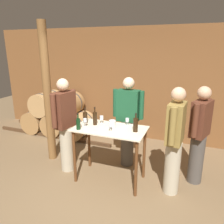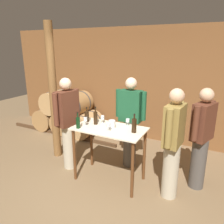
% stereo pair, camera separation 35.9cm
% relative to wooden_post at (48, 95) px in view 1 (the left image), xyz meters
% --- Properties ---
extents(ground_plane, '(14.00, 14.00, 0.00)m').
position_rel_wooden_post_xyz_m(ground_plane, '(1.50, -0.84, -1.35)').
color(ground_plane, brown).
extents(back_wall, '(8.40, 0.05, 2.70)m').
position_rel_wooden_post_xyz_m(back_wall, '(1.50, 1.75, 0.00)').
color(back_wall, brown).
rests_on(back_wall, ground_plane).
extents(barrel_rack, '(3.28, 0.78, 1.12)m').
position_rel_wooden_post_xyz_m(barrel_rack, '(-0.67, 1.20, -0.86)').
color(barrel_rack, '#4C331E').
rests_on(barrel_rack, ground_plane).
extents(tasting_table, '(1.19, 0.66, 0.96)m').
position_rel_wooden_post_xyz_m(tasting_table, '(1.41, -0.29, -0.58)').
color(tasting_table, beige).
rests_on(tasting_table, ground_plane).
extents(wooden_post, '(0.16, 0.16, 2.70)m').
position_rel_wooden_post_xyz_m(wooden_post, '(0.00, 0.00, 0.00)').
color(wooden_post, brown).
rests_on(wooden_post, ground_plane).
extents(wine_bottle_far_left, '(0.08, 0.08, 0.27)m').
position_rel_wooden_post_xyz_m(wine_bottle_far_left, '(0.90, -0.18, -0.29)').
color(wine_bottle_far_left, black).
rests_on(wine_bottle_far_left, tasting_table).
extents(wine_bottle_left, '(0.07, 0.07, 0.28)m').
position_rel_wooden_post_xyz_m(wine_bottle_left, '(0.95, -0.52, -0.29)').
color(wine_bottle_left, black).
rests_on(wine_bottle_left, tasting_table).
extents(wine_bottle_center, '(0.07, 0.07, 0.31)m').
position_rel_wooden_post_xyz_m(wine_bottle_center, '(1.11, -0.22, -0.27)').
color(wine_bottle_center, black).
rests_on(wine_bottle_center, tasting_table).
extents(wine_bottle_right, '(0.08, 0.08, 0.30)m').
position_rel_wooden_post_xyz_m(wine_bottle_right, '(1.84, -0.27, -0.28)').
color(wine_bottle_right, black).
rests_on(wine_bottle_right, tasting_table).
extents(wine_glass_near_left, '(0.06, 0.06, 0.14)m').
position_rel_wooden_post_xyz_m(wine_glass_near_left, '(1.00, -0.36, -0.29)').
color(wine_glass_near_left, silver).
rests_on(wine_glass_near_left, tasting_table).
extents(wine_glass_near_center, '(0.06, 0.06, 0.14)m').
position_rel_wooden_post_xyz_m(wine_glass_near_center, '(1.19, -0.12, -0.29)').
color(wine_glass_near_center, silver).
rests_on(wine_glass_near_center, tasting_table).
extents(wine_glass_near_right, '(0.06, 0.06, 0.15)m').
position_rel_wooden_post_xyz_m(wine_glass_near_right, '(1.47, -0.43, -0.28)').
color(wine_glass_near_right, silver).
rests_on(wine_glass_near_right, tasting_table).
extents(wine_glass_far_side, '(0.06, 0.06, 0.12)m').
position_rel_wooden_post_xyz_m(wine_glass_far_side, '(1.63, -0.04, -0.30)').
color(wine_glass_far_side, silver).
rests_on(wine_glass_far_side, tasting_table).
extents(ice_bucket, '(0.11, 0.11, 0.13)m').
position_rel_wooden_post_xyz_m(ice_bucket, '(1.44, -0.25, -0.33)').
color(ice_bucket, silver).
rests_on(ice_bucket, tasting_table).
extents(person_host, '(0.34, 0.56, 1.66)m').
position_rel_wooden_post_xyz_m(person_host, '(2.79, 0.19, -0.47)').
color(person_host, '#4C4742').
rests_on(person_host, ground_plane).
extents(person_visitor_with_scarf, '(0.59, 0.24, 1.72)m').
position_rel_wooden_post_xyz_m(person_visitor_with_scarf, '(1.53, 0.32, -0.44)').
color(person_visitor_with_scarf, '#4C4742').
rests_on(person_visitor_with_scarf, ground_plane).
extents(person_visitor_bearded, '(0.25, 0.59, 1.70)m').
position_rel_wooden_post_xyz_m(person_visitor_bearded, '(2.44, -0.25, -0.45)').
color(person_visitor_bearded, '#B7AD93').
rests_on(person_visitor_bearded, ground_plane).
extents(person_visitor_near_door, '(0.29, 0.58, 1.73)m').
position_rel_wooden_post_xyz_m(person_visitor_near_door, '(0.54, -0.27, -0.43)').
color(person_visitor_near_door, '#B7AD93').
rests_on(person_visitor_near_door, ground_plane).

